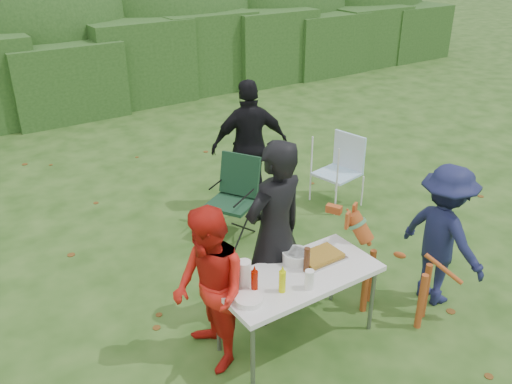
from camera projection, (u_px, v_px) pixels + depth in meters
ground at (305, 316)px, 5.46m from camera, size 80.00×80.00×0.00m
hedge_row at (61, 74)px, 11.05m from camera, size 22.00×1.40×1.70m
shrub_backdrop at (35, 25)px, 11.91m from camera, size 20.00×2.60×3.20m
folding_table at (298, 279)px, 4.85m from camera, size 1.50×0.70×0.74m
person_cook at (274, 234)px, 5.06m from camera, size 0.74×0.53×1.88m
person_red_jacket at (210, 291)px, 4.58m from camera, size 0.67×0.81×1.52m
person_black_puffy at (250, 146)px, 7.25m from camera, size 1.14×0.74×1.79m
child at (443, 236)px, 5.41m from camera, size 0.57×0.98×1.51m
dog at (398, 270)px, 5.27m from camera, size 0.91×1.18×1.05m
camping_chair at (232, 198)px, 6.71m from camera, size 0.87×0.87×1.01m
lawn_chair at (337, 171)px, 7.50m from camera, size 0.68×0.68×0.99m
food_tray at (320, 258)px, 5.04m from camera, size 0.45×0.30×0.02m
focaccia_bread at (320, 256)px, 5.03m from camera, size 0.40×0.26×0.04m
mustard_bottle at (282, 282)px, 4.56m from camera, size 0.06×0.06×0.20m
ketchup_bottle at (255, 282)px, 4.53m from camera, size 0.06×0.06×0.22m
beer_bottle at (307, 260)px, 4.82m from camera, size 0.06×0.06×0.24m
paper_towel_roll at (244, 275)px, 4.60m from camera, size 0.12×0.12×0.26m
cup_stack at (309, 280)px, 4.60m from camera, size 0.08×0.08×0.18m
pasta_bowl at (296, 257)px, 5.00m from camera, size 0.26×0.26×0.10m
plate_stack at (249, 300)px, 4.46m from camera, size 0.24×0.24×0.05m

